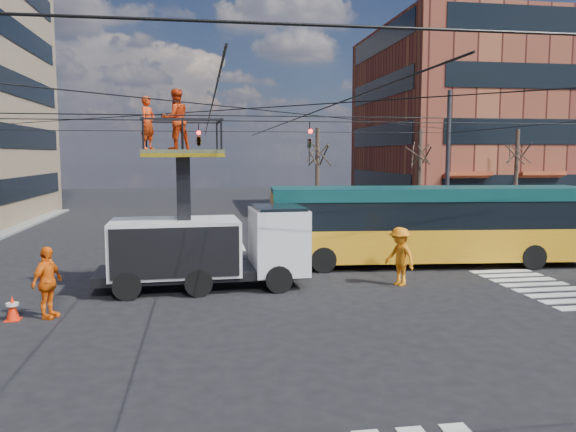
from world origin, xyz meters
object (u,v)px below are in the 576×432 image
(utility_truck, at_px, (208,226))
(worker_ground, at_px, (47,283))
(city_bus, at_px, (429,223))
(traffic_cone, at_px, (13,308))
(flagger, at_px, (400,256))

(utility_truck, relative_size, worker_ground, 3.54)
(city_bus, distance_m, worker_ground, 14.52)
(traffic_cone, distance_m, worker_ground, 1.12)
(utility_truck, xyz_separation_m, traffic_cone, (-5.35, -3.03, -1.77))
(utility_truck, height_order, city_bus, utility_truck)
(worker_ground, bearing_deg, flagger, -55.72)
(city_bus, xyz_separation_m, worker_ground, (-13.39, -5.55, -0.72))
(city_bus, distance_m, flagger, 4.14)
(worker_ground, xyz_separation_m, flagger, (10.98, 2.27, 0.01))
(city_bus, xyz_separation_m, flagger, (-2.41, -3.29, -0.71))
(traffic_cone, bearing_deg, city_bus, 21.50)
(utility_truck, height_order, traffic_cone, utility_truck)
(city_bus, bearing_deg, worker_ground, -152.61)
(city_bus, height_order, flagger, city_bus)
(utility_truck, bearing_deg, traffic_cone, -152.93)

